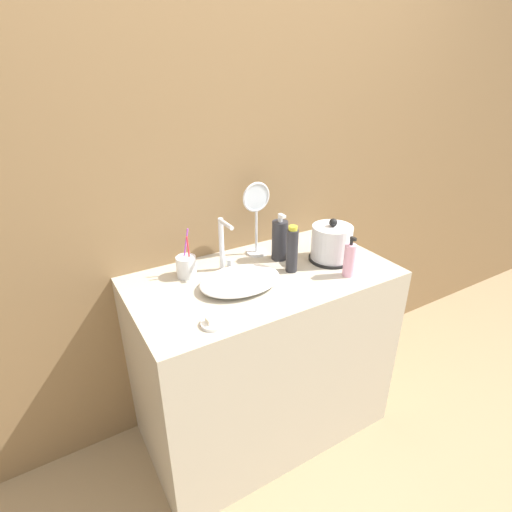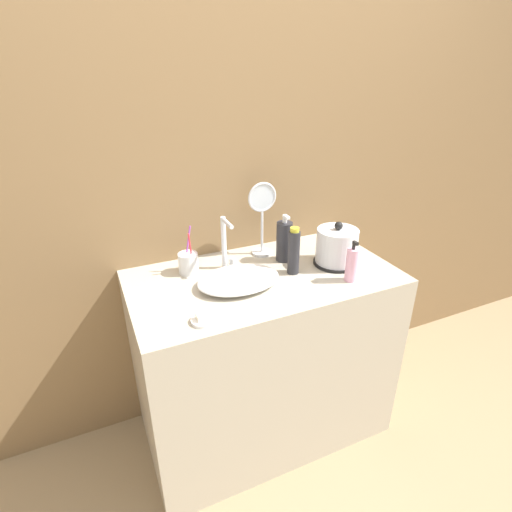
% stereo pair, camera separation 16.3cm
% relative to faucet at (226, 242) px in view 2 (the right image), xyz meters
% --- Properties ---
extents(ground_plane, '(12.00, 12.00, 0.00)m').
position_rel_faucet_xyz_m(ground_plane, '(0.12, -0.43, -0.99)').
color(ground_plane, '#997F5B').
extents(wall_back, '(6.00, 0.04, 2.60)m').
position_rel_faucet_xyz_m(wall_back, '(0.12, 0.20, 0.31)').
color(wall_back, olive).
rests_on(wall_back, ground_plane).
extents(vanity_counter, '(1.13, 0.61, 0.87)m').
position_rel_faucet_xyz_m(vanity_counter, '(0.12, -0.13, -0.56)').
color(vanity_counter, '#B7AD99').
rests_on(vanity_counter, ground_plane).
extents(sink_basin, '(0.34, 0.25, 0.05)m').
position_rel_faucet_xyz_m(sink_basin, '(-0.00, -0.15, -0.10)').
color(sink_basin, white).
rests_on(sink_basin, vanity_counter).
extents(faucet, '(0.06, 0.11, 0.24)m').
position_rel_faucet_xyz_m(faucet, '(0.00, 0.00, 0.00)').
color(faucet, silver).
rests_on(faucet, vanity_counter).
extents(electric_kettle, '(0.20, 0.20, 0.20)m').
position_rel_faucet_xyz_m(electric_kettle, '(0.46, -0.16, -0.05)').
color(electric_kettle, black).
rests_on(electric_kettle, vanity_counter).
extents(toothbrush_cup, '(0.08, 0.08, 0.21)m').
position_rel_faucet_xyz_m(toothbrush_cup, '(-0.16, 0.03, -0.08)').
color(toothbrush_cup, silver).
rests_on(toothbrush_cup, vanity_counter).
extents(lotion_bottle, '(0.05, 0.05, 0.18)m').
position_rel_faucet_xyz_m(lotion_bottle, '(0.43, -0.31, -0.05)').
color(lotion_bottle, '#EAA8C6').
rests_on(lotion_bottle, vanity_counter).
extents(shampoo_bottle, '(0.05, 0.05, 0.21)m').
position_rel_faucet_xyz_m(shampoo_bottle, '(0.25, -0.15, -0.03)').
color(shampoo_bottle, '#28282D').
rests_on(shampoo_bottle, vanity_counter).
extents(mouthwash_bottle, '(0.07, 0.07, 0.22)m').
position_rel_faucet_xyz_m(mouthwash_bottle, '(0.27, -0.03, -0.03)').
color(mouthwash_bottle, '#28282D').
rests_on(mouthwash_bottle, vanity_counter).
extents(soap_dish, '(0.09, 0.09, 0.03)m').
position_rel_faucet_xyz_m(soap_dish, '(-0.21, -0.34, -0.12)').
color(soap_dish, white).
rests_on(soap_dish, vanity_counter).
extents(vanity_mirror, '(0.14, 0.09, 0.34)m').
position_rel_faucet_xyz_m(vanity_mirror, '(0.21, 0.08, 0.08)').
color(vanity_mirror, silver).
rests_on(vanity_mirror, vanity_counter).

